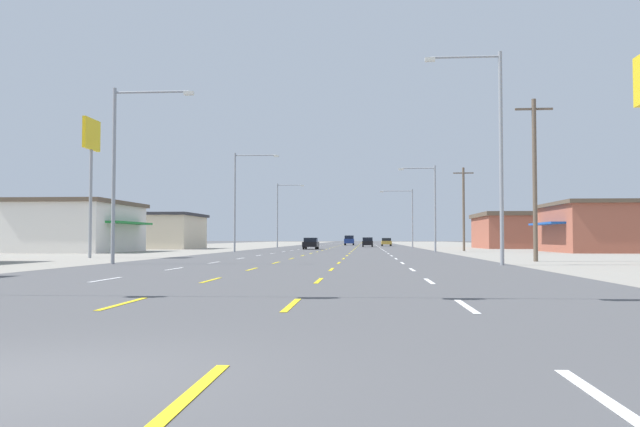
{
  "coord_description": "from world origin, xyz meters",
  "views": [
    {
      "loc": [
        3.27,
        -5.94,
        1.35
      ],
      "look_at": [
        -0.73,
        49.29,
        3.53
      ],
      "focal_mm": 35.92,
      "sensor_mm": 36.0,
      "label": 1
    }
  ],
  "objects_px": {
    "streetlight_left_row_0": "(122,161)",
    "streetlight_right_row_2": "(408,213)",
    "streetlight_left_row_2": "(280,210)",
    "streetlight_left_row_1": "(239,194)",
    "streetlight_right_row_1": "(431,202)",
    "hatchback_inner_right_near": "(368,242)",
    "sedan_inner_left_nearest": "(311,243)",
    "suv_center_turn_midfar": "(349,240)",
    "streetlight_right_row_0": "(494,143)",
    "sedan_far_right_mid": "(386,242)",
    "pole_sign_left_row_1": "(91,150)"
  },
  "relations": [
    {
      "from": "sedan_far_right_mid",
      "to": "suv_center_turn_midfar",
      "type": "relative_size",
      "value": 0.92
    },
    {
      "from": "streetlight_left_row_1",
      "to": "streetlight_left_row_2",
      "type": "relative_size",
      "value": 1.04
    },
    {
      "from": "suv_center_turn_midfar",
      "to": "streetlight_left_row_2",
      "type": "height_order",
      "value": "streetlight_left_row_2"
    },
    {
      "from": "streetlight_left_row_0",
      "to": "streetlight_right_row_0",
      "type": "height_order",
      "value": "streetlight_right_row_0"
    },
    {
      "from": "streetlight_left_row_1",
      "to": "streetlight_right_row_1",
      "type": "distance_m",
      "value": 19.45
    },
    {
      "from": "sedan_inner_left_nearest",
      "to": "hatchback_inner_right_near",
      "type": "xyz_separation_m",
      "value": [
        7.21,
        22.85,
        0.03
      ]
    },
    {
      "from": "streetlight_right_row_0",
      "to": "streetlight_right_row_1",
      "type": "relative_size",
      "value": 1.26
    },
    {
      "from": "streetlight_left_row_2",
      "to": "streetlight_left_row_1",
      "type": "bearing_deg",
      "value": -89.89
    },
    {
      "from": "streetlight_left_row_1",
      "to": "streetlight_right_row_1",
      "type": "height_order",
      "value": "streetlight_left_row_1"
    },
    {
      "from": "streetlight_right_row_0",
      "to": "streetlight_right_row_2",
      "type": "xyz_separation_m",
      "value": [
        -0.25,
        62.9,
        -1.04
      ]
    },
    {
      "from": "pole_sign_left_row_1",
      "to": "streetlight_right_row_2",
      "type": "xyz_separation_m",
      "value": [
        25.51,
        52.64,
        -2.39
      ]
    },
    {
      "from": "streetlight_right_row_2",
      "to": "streetlight_left_row_1",
      "type": "bearing_deg",
      "value": -121.44
    },
    {
      "from": "sedan_inner_left_nearest",
      "to": "hatchback_inner_right_near",
      "type": "bearing_deg",
      "value": 72.49
    },
    {
      "from": "pole_sign_left_row_1",
      "to": "streetlight_left_row_2",
      "type": "xyz_separation_m",
      "value": [
        6.22,
        52.64,
        -1.97
      ]
    },
    {
      "from": "hatchback_inner_right_near",
      "to": "suv_center_turn_midfar",
      "type": "xyz_separation_m",
      "value": [
        -3.68,
        27.43,
        0.24
      ]
    },
    {
      "from": "pole_sign_left_row_1",
      "to": "streetlight_left_row_0",
      "type": "bearing_deg",
      "value": -58.58
    },
    {
      "from": "streetlight_right_row_2",
      "to": "hatchback_inner_right_near",
      "type": "bearing_deg",
      "value": 128.94
    },
    {
      "from": "hatchback_inner_right_near",
      "to": "streetlight_left_row_0",
      "type": "height_order",
      "value": "streetlight_left_row_0"
    },
    {
      "from": "hatchback_inner_right_near",
      "to": "streetlight_right_row_1",
      "type": "bearing_deg",
      "value": -80.85
    },
    {
      "from": "sedan_far_right_mid",
      "to": "streetlight_right_row_0",
      "type": "distance_m",
      "value": 83.42
    },
    {
      "from": "sedan_inner_left_nearest",
      "to": "suv_center_turn_midfar",
      "type": "relative_size",
      "value": 0.92
    },
    {
      "from": "suv_center_turn_midfar",
      "to": "streetlight_right_row_2",
      "type": "relative_size",
      "value": 0.56
    },
    {
      "from": "streetlight_left_row_0",
      "to": "streetlight_left_row_1",
      "type": "bearing_deg",
      "value": 89.98
    },
    {
      "from": "sedan_inner_left_nearest",
      "to": "streetlight_right_row_1",
      "type": "distance_m",
      "value": 21.45
    },
    {
      "from": "streetlight_left_row_1",
      "to": "pole_sign_left_row_1",
      "type": "bearing_deg",
      "value": -106.52
    },
    {
      "from": "streetlight_left_row_2",
      "to": "suv_center_turn_midfar",
      "type": "bearing_deg",
      "value": 74.73
    },
    {
      "from": "sedan_far_right_mid",
      "to": "streetlight_right_row_2",
      "type": "bearing_deg",
      "value": -82.54
    },
    {
      "from": "streetlight_left_row_0",
      "to": "streetlight_right_row_2",
      "type": "bearing_deg",
      "value": 72.99
    },
    {
      "from": "sedan_inner_left_nearest",
      "to": "hatchback_inner_right_near",
      "type": "height_order",
      "value": "hatchback_inner_right_near"
    },
    {
      "from": "streetlight_left_row_2",
      "to": "streetlight_left_row_0",
      "type": "bearing_deg",
      "value": -89.95
    },
    {
      "from": "streetlight_left_row_0",
      "to": "suv_center_turn_midfar",
      "type": "bearing_deg",
      "value": 84.46
    },
    {
      "from": "streetlight_right_row_2",
      "to": "streetlight_right_row_1",
      "type": "bearing_deg",
      "value": -89.63
    },
    {
      "from": "streetlight_right_row_0",
      "to": "sedan_far_right_mid",
      "type": "bearing_deg",
      "value": 92.0
    },
    {
      "from": "sedan_far_right_mid",
      "to": "streetlight_left_row_0",
      "type": "distance_m",
      "value": 84.96
    },
    {
      "from": "streetlight_left_row_0",
      "to": "streetlight_right_row_0",
      "type": "xyz_separation_m",
      "value": [
        19.48,
        0.0,
        0.74
      ]
    },
    {
      "from": "pole_sign_left_row_1",
      "to": "sedan_inner_left_nearest",
      "type": "bearing_deg",
      "value": 71.85
    },
    {
      "from": "streetlight_left_row_0",
      "to": "streetlight_right_row_2",
      "type": "relative_size",
      "value": 1.08
    },
    {
      "from": "sedan_inner_left_nearest",
      "to": "streetlight_left_row_2",
      "type": "height_order",
      "value": "streetlight_left_row_2"
    },
    {
      "from": "streetlight_right_row_1",
      "to": "suv_center_turn_midfar",
      "type": "bearing_deg",
      "value": 98.52
    },
    {
      "from": "sedan_far_right_mid",
      "to": "streetlight_left_row_2",
      "type": "distance_m",
      "value": 26.68
    },
    {
      "from": "sedan_inner_left_nearest",
      "to": "streetlight_left_row_0",
      "type": "height_order",
      "value": "streetlight_left_row_0"
    },
    {
      "from": "pole_sign_left_row_1",
      "to": "streetlight_right_row_2",
      "type": "height_order",
      "value": "pole_sign_left_row_1"
    },
    {
      "from": "hatchback_inner_right_near",
      "to": "streetlight_left_row_1",
      "type": "xyz_separation_m",
      "value": [
        -13.15,
        -38.97,
        5.12
      ]
    },
    {
      "from": "streetlight_right_row_2",
      "to": "suv_center_turn_midfar",
      "type": "bearing_deg",
      "value": 105.59
    },
    {
      "from": "streetlight_left_row_2",
      "to": "streetlight_right_row_2",
      "type": "relative_size",
      "value": 1.11
    },
    {
      "from": "streetlight_left_row_0",
      "to": "streetlight_right_row_2",
      "type": "distance_m",
      "value": 65.78
    },
    {
      "from": "sedan_far_right_mid",
      "to": "pole_sign_left_row_1",
      "type": "bearing_deg",
      "value": -107.4
    },
    {
      "from": "suv_center_turn_midfar",
      "to": "streetlight_right_row_0",
      "type": "distance_m",
      "value": 98.5
    },
    {
      "from": "pole_sign_left_row_1",
      "to": "streetlight_left_row_1",
      "type": "relative_size",
      "value": 0.96
    },
    {
      "from": "streetlight_right_row_0",
      "to": "streetlight_right_row_2",
      "type": "height_order",
      "value": "streetlight_right_row_0"
    }
  ]
}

